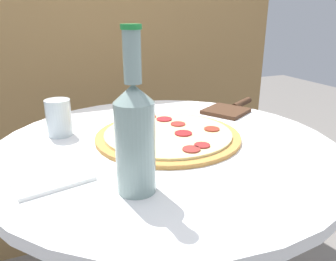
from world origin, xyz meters
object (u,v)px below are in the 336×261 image
pizza (168,135)px  pizza_paddle (230,109)px  drinking_glass (59,118)px  beer_bottle (135,134)px

pizza → pizza_paddle: (0.28, 0.15, -0.00)m
pizza_paddle → drinking_glass: drinking_glass is taller
pizza_paddle → drinking_glass: bearing=151.6°
pizza → pizza_paddle: size_ratio=1.52×
pizza → beer_bottle: beer_bottle is taller
pizza_paddle → drinking_glass: 0.53m
pizza_paddle → drinking_glass: (-0.53, -0.02, 0.04)m
pizza → pizza_paddle: pizza is taller
pizza → drinking_glass: drinking_glass is taller
beer_bottle → pizza_paddle: (0.43, 0.36, -0.10)m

